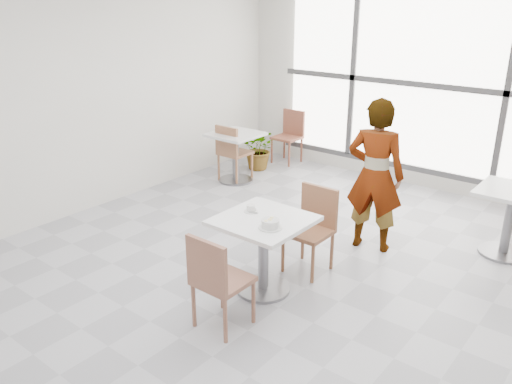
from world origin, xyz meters
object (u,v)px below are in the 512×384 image
Objects in this scene: person at (375,176)px; bg_table_left at (236,150)px; bg_chair_left_near at (231,150)px; main_table at (263,241)px; bg_chair_left_far at (290,133)px; plant_left at (260,149)px; chair_far at (313,223)px; coffee_cup at (251,209)px; chair_near at (216,277)px; bg_table_right at (510,213)px; oatmeal_bowl at (270,224)px.

person is 2.26× the size of bg_table_left.
bg_chair_left_near is at bearing -132.07° from bg_table_left.
main_table is 0.92× the size of bg_chair_left_far.
main_table is 1.17× the size of plant_left.
chair_far reaches higher than coffee_cup.
chair_near is at bearing -83.63° from main_table.
chair_near is 0.88m from coffee_cup.
person is at bearing -148.55° from bg_table_right.
bg_table_right is 1.09× the size of plant_left.
main_table is at bearing -44.38° from bg_table_left.
main_table is 0.74m from chair_near.
bg_chair_left_near and bg_chair_left_far have the same top height.
chair_far reaches higher than bg_table_left.
chair_far reaches higher than oatmeal_bowl.
plant_left is at bearing 137.78° from chair_far.
chair_far is at bearing -51.05° from bg_chair_left_far.
chair_near is 3.77m from bg_chair_left_near.
bg_chair_left_far is at bearing 78.64° from plant_left.
bg_chair_left_near is 1.39m from bg_chair_left_far.
chair_near is at bearing -91.29° from chair_far.
bg_table_right is 3.91m from bg_chair_left_near.
main_table is 1.07× the size of bg_table_left.
person is at bearing -15.61° from bg_table_left.
bg_table_left is at bearing 135.62° from main_table.
bg_chair_left_far reaches higher than bg_table_left.
main_table reaches higher than plant_left.
plant_left is at bearing 129.76° from oatmeal_bowl.
plant_left is (-2.43, 3.64, -0.16)m from chair_near.
coffee_cup is 0.23× the size of plant_left.
bg_table_left is 0.71m from plant_left.
chair_near is 4.14× the size of oatmeal_bowl.
oatmeal_bowl reaches higher than coffee_cup.
plant_left is (-2.53, 3.04, -0.45)m from oatmeal_bowl.
chair_near is 1.16× the size of bg_table_right.
chair_far is 2.16m from bg_table_right.
chair_near is 1.16× the size of bg_table_left.
person reaches higher than coffee_cup.
bg_table_left reaches higher than plant_left.
bg_table_left is (-2.27, 2.22, -0.04)m from main_table.
person reaches higher than bg_table_left.
bg_chair_left_far is (-3.82, 1.32, 0.01)m from bg_table_right.
chair_far is at bearing 80.41° from main_table.
coffee_cup is 4.06m from bg_chair_left_far.
chair_near is at bearing -98.61° from oatmeal_bowl.
person is 1.49m from bg_table_right.
bg_chair_left_far is (0.09, 1.39, 0.00)m from bg_chair_left_near.
main_table is 3.18m from bg_chair_left_near.
bg_table_left is (-2.35, 2.96, -0.01)m from chair_near.
bg_chair_left_near is at bearing 136.73° from main_table.
bg_chair_left_far reaches higher than plant_left.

